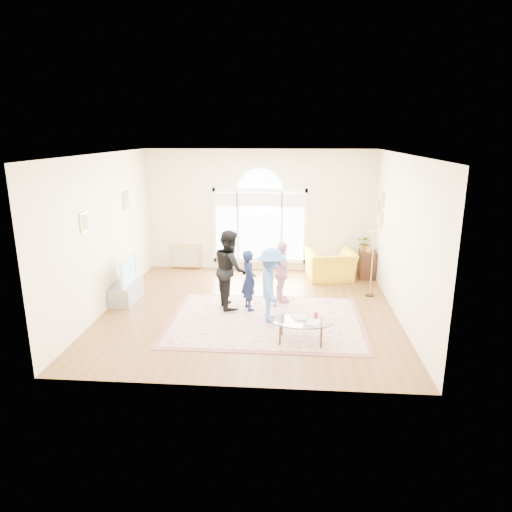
# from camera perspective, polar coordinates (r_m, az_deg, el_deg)

# --- Properties ---
(ground) EXTENTS (6.00, 6.00, 0.00)m
(ground) POSITION_cam_1_polar(r_m,az_deg,el_deg) (9.63, -0.78, -6.75)
(ground) COLOR brown
(ground) RESTS_ON ground
(room_shell) EXTENTS (6.00, 6.00, 6.00)m
(room_shell) POSITION_cam_1_polar(r_m,az_deg,el_deg) (11.93, 0.47, 5.38)
(room_shell) COLOR beige
(room_shell) RESTS_ON ground
(area_rug) EXTENTS (3.60, 2.60, 0.02)m
(area_rug) POSITION_cam_1_polar(r_m,az_deg,el_deg) (9.09, 1.25, -8.07)
(area_rug) COLOR #C6B499
(area_rug) RESTS_ON ground
(rug_border) EXTENTS (3.80, 2.80, 0.01)m
(rug_border) POSITION_cam_1_polar(r_m,az_deg,el_deg) (9.09, 1.25, -8.09)
(rug_border) COLOR #8A4E4D
(rug_border) RESTS_ON ground
(tv_console) EXTENTS (0.45, 1.00, 0.42)m
(tv_console) POSITION_cam_1_polar(r_m,az_deg,el_deg) (10.43, -15.90, -4.38)
(tv_console) COLOR gray
(tv_console) RESTS_ON ground
(television) EXTENTS (0.16, 0.97, 0.56)m
(television) POSITION_cam_1_polar(r_m,az_deg,el_deg) (10.28, -16.05, -1.81)
(television) COLOR black
(television) RESTS_ON tv_console
(coffee_table) EXTENTS (1.16, 0.78, 0.54)m
(coffee_table) POSITION_cam_1_polar(r_m,az_deg,el_deg) (8.12, 5.69, -8.10)
(coffee_table) COLOR silver
(coffee_table) RESTS_ON ground
(armchair) EXTENTS (1.29, 1.17, 0.74)m
(armchair) POSITION_cam_1_polar(r_m,az_deg,el_deg) (11.60, 9.29, -1.18)
(armchair) COLOR yellow
(armchair) RESTS_ON ground
(side_cabinet) EXTENTS (0.40, 0.50, 0.70)m
(side_cabinet) POSITION_cam_1_polar(r_m,az_deg,el_deg) (11.96, 13.69, -1.03)
(side_cabinet) COLOR black
(side_cabinet) RESTS_ON ground
(floor_lamp) EXTENTS (0.31, 0.31, 1.51)m
(floor_lamp) POSITION_cam_1_polar(r_m,az_deg,el_deg) (10.39, 14.48, 1.81)
(floor_lamp) COLOR black
(floor_lamp) RESTS_ON ground
(plant_pedestal) EXTENTS (0.20, 0.20, 0.70)m
(plant_pedestal) POSITION_cam_1_polar(r_m,az_deg,el_deg) (11.92, 13.33, -1.06)
(plant_pedestal) COLOR white
(plant_pedestal) RESTS_ON ground
(potted_plant) EXTENTS (0.49, 0.47, 0.44)m
(potted_plant) POSITION_cam_1_polar(r_m,az_deg,el_deg) (11.78, 13.49, 1.59)
(potted_plant) COLOR #33722D
(potted_plant) RESTS_ON plant_pedestal
(leaning_picture) EXTENTS (0.80, 0.14, 0.62)m
(leaning_picture) POSITION_cam_1_polar(r_m,az_deg,el_deg) (12.66, -8.70, -1.52)
(leaning_picture) COLOR tan
(leaning_picture) RESTS_ON ground
(child_navy) EXTENTS (0.46, 0.55, 1.27)m
(child_navy) POSITION_cam_1_polar(r_m,az_deg,el_deg) (9.42, -0.89, -3.03)
(child_navy) COLOR #121B3C
(child_navy) RESTS_ON area_rug
(child_black) EXTENTS (0.85, 0.96, 1.65)m
(child_black) POSITION_cam_1_polar(r_m,az_deg,el_deg) (9.52, -3.27, -1.64)
(child_black) COLOR black
(child_black) RESTS_ON area_rug
(child_pink) EXTENTS (0.54, 0.85, 1.34)m
(child_pink) POSITION_cam_1_polar(r_m,az_deg,el_deg) (9.83, 3.23, -2.04)
(child_pink) COLOR pink
(child_pink) RESTS_ON area_rug
(child_blue) EXTENTS (0.66, 1.01, 1.47)m
(child_blue) POSITION_cam_1_polar(r_m,az_deg,el_deg) (8.80, 1.94, -3.66)
(child_blue) COLOR #4676C2
(child_blue) RESTS_ON area_rug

